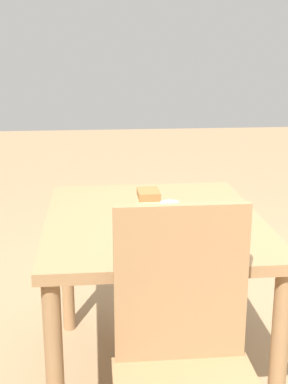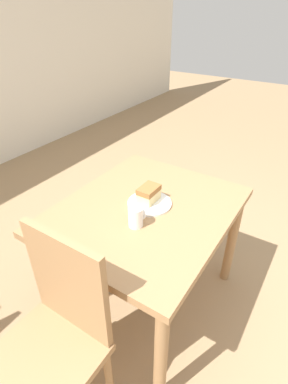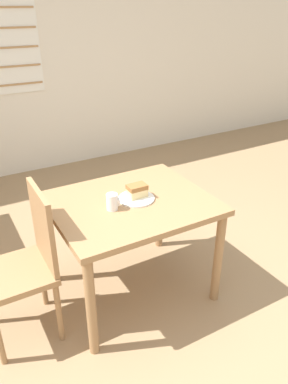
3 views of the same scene
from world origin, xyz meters
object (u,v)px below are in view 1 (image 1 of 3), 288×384
dining_table_near (154,241)px  coffee_mug (169,216)px  chair_near_window (187,367)px  cake_slice (149,200)px  plate (152,213)px

dining_table_near → coffee_mug: 0.22m
dining_table_near → chair_near_window: bearing=-178.9°
cake_slice → dining_table_near: bearing=-164.4°
chair_near_window → coffee_mug: (0.55, -0.03, 0.26)m
cake_slice → coffee_mug: coffee_mug is taller
plate → cake_slice: 0.05m
dining_table_near → coffee_mug: size_ratio=9.70×
chair_near_window → dining_table_near: bearing=91.1°
plate → coffee_mug: 0.20m
plate → cake_slice: (0.01, 0.01, 0.05)m
coffee_mug → dining_table_near: bearing=15.4°
chair_near_window → coffee_mug: 0.61m
chair_near_window → cake_slice: chair_near_window is taller
dining_table_near → coffee_mug: bearing=-164.6°
cake_slice → plate: bearing=-132.7°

